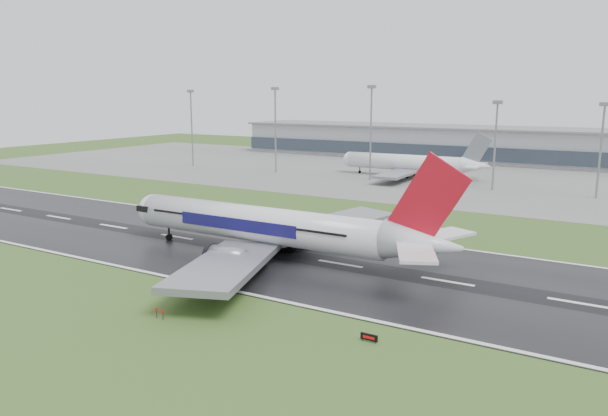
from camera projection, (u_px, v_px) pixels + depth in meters
The scene contains 12 objects.
ground at pixel (251, 250), 115.89m from camera, with size 520.00×520.00×0.00m, color #31511E.
runway at pixel (251, 249), 115.88m from camera, with size 400.00×45.00×0.10m, color black.
apron at pixel (443, 176), 221.31m from camera, with size 400.00×130.00×0.08m, color slate.
terminal at pixel (483, 145), 270.48m from camera, with size 240.00×36.00×15.00m, color gray.
main_airliner at pixel (278, 205), 107.57m from camera, with size 69.78×66.46×20.60m, color silver, non-canonical shape.
parked_airliner at pixel (410, 154), 216.88m from camera, with size 58.15×54.14×17.04m, color silver, non-canonical shape.
runway_sign at pixel (369, 338), 72.56m from camera, with size 2.30×0.26×1.04m, color black, non-canonical shape.
floodmast_0 at pixel (192, 130), 249.14m from camera, with size 0.64×0.64×31.40m, color gray.
floodmast_1 at pixel (275, 132), 227.35m from camera, with size 0.64×0.64×32.28m, color gray.
floodmast_2 at pixel (371, 135), 206.79m from camera, with size 0.64×0.64×32.70m, color gray.
floodmast_3 at pixel (495, 148), 185.43m from camera, with size 0.64×0.64×27.59m, color gray.
floodmast_4 at pixel (600, 153), 170.25m from camera, with size 0.64×0.64×27.22m, color gray.
Camera 1 is at (66.37, -90.97, 30.52)m, focal length 34.15 mm.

